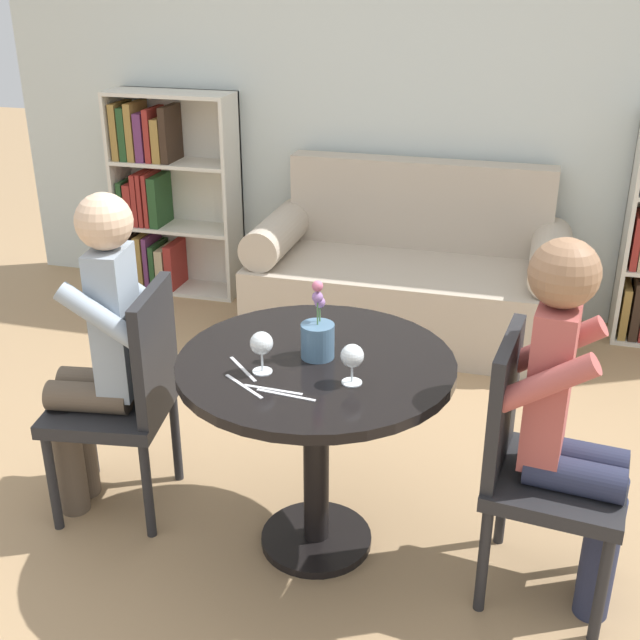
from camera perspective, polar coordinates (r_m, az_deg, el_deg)
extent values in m
plane|color=tan|center=(3.03, -0.26, -15.46)|extent=(16.00, 16.00, 0.00)
cube|color=silver|center=(4.67, 7.86, 16.76)|extent=(5.20, 0.05, 2.70)
cylinder|color=black|center=(2.63, -0.29, -3.17)|extent=(0.92, 0.92, 0.03)
cylinder|color=black|center=(2.81, -0.28, -9.65)|extent=(0.09, 0.09, 0.68)
cylinder|color=black|center=(3.02, -0.26, -15.24)|extent=(0.40, 0.40, 0.03)
cube|color=#B7A893|center=(4.50, 6.18, 1.50)|extent=(1.71, 0.80, 0.42)
cube|color=#B7A893|center=(4.65, 7.11, 8.20)|extent=(1.49, 0.16, 0.50)
cylinder|color=#B7A893|center=(4.56, -2.97, 6.19)|extent=(0.22, 0.72, 0.22)
cylinder|color=#B7A893|center=(4.34, 16.13, 4.34)|extent=(0.22, 0.72, 0.22)
cube|color=silver|center=(5.18, -9.57, 9.12)|extent=(0.77, 0.02, 1.24)
cube|color=silver|center=(5.23, -13.91, 8.91)|extent=(0.02, 0.28, 1.24)
cube|color=silver|center=(4.92, -6.20, 8.52)|extent=(0.02, 0.28, 1.24)
cube|color=silver|center=(5.25, -9.69, 2.33)|extent=(0.72, 0.28, 0.02)
cube|color=silver|center=(5.12, -10.01, 6.55)|extent=(0.72, 0.28, 0.02)
cube|color=silver|center=(5.02, -10.34, 10.97)|extent=(0.72, 0.28, 0.02)
cube|color=silver|center=(4.94, -10.70, 15.55)|extent=(0.72, 0.28, 0.02)
cube|color=#332319|center=(5.33, -13.06, 4.36)|extent=(0.04, 0.23, 0.32)
cube|color=navy|center=(5.32, -12.66, 4.03)|extent=(0.03, 0.23, 0.27)
cube|color=olive|center=(5.29, -12.28, 4.32)|extent=(0.05, 0.23, 0.33)
cube|color=#602D5B|center=(5.27, -11.78, 4.28)|extent=(0.03, 0.23, 0.33)
cube|color=#234723|center=(5.26, -11.36, 3.98)|extent=(0.03, 0.23, 0.28)
cube|color=tan|center=(5.24, -10.85, 3.83)|extent=(0.05, 0.23, 0.26)
cube|color=maroon|center=(5.21, -10.23, 3.93)|extent=(0.05, 0.23, 0.29)
cube|color=#234723|center=(5.22, -13.47, 8.27)|extent=(0.03, 0.23, 0.27)
cube|color=maroon|center=(5.20, -12.97, 8.19)|extent=(0.05, 0.23, 0.26)
cube|color=maroon|center=(5.17, -12.55, 8.51)|extent=(0.03, 0.23, 0.32)
cube|color=maroon|center=(5.15, -12.18, 8.52)|extent=(0.03, 0.23, 0.33)
cube|color=maroon|center=(5.13, -11.79, 8.49)|extent=(0.03, 0.23, 0.33)
cube|color=#234723|center=(5.12, -11.30, 8.38)|extent=(0.05, 0.23, 0.31)
cube|color=olive|center=(5.12, -13.90, 12.97)|extent=(0.04, 0.23, 0.33)
cube|color=#234723|center=(5.10, -13.36, 12.87)|extent=(0.04, 0.23, 0.31)
cube|color=olive|center=(5.07, -12.88, 13.01)|extent=(0.04, 0.23, 0.34)
cube|color=#602D5B|center=(5.05, -12.25, 12.70)|extent=(0.05, 0.23, 0.29)
cube|color=maroon|center=(5.02, -11.68, 12.84)|extent=(0.04, 0.23, 0.31)
cube|color=olive|center=(5.01, -11.10, 12.53)|extent=(0.05, 0.23, 0.26)
cube|color=#332319|center=(4.98, -10.57, 12.92)|extent=(0.04, 0.23, 0.33)
cube|color=silver|center=(4.62, 21.03, 6.00)|extent=(0.02, 0.28, 1.24)
cube|color=olive|center=(4.76, 20.79, 0.76)|extent=(0.04, 0.23, 0.29)
cube|color=#332319|center=(4.76, 21.50, 0.91)|extent=(0.05, 0.23, 0.33)
cube|color=maroon|center=(4.63, 21.49, 5.36)|extent=(0.04, 0.23, 0.29)
cylinder|color=#232326|center=(3.40, -16.04, -7.57)|extent=(0.04, 0.04, 0.40)
cylinder|color=#232326|center=(3.13, -18.49, -10.91)|extent=(0.04, 0.04, 0.40)
cylinder|color=#232326|center=(3.28, -10.22, -8.15)|extent=(0.04, 0.04, 0.40)
cylinder|color=#232326|center=(3.00, -12.17, -11.72)|extent=(0.04, 0.04, 0.40)
cube|color=#232326|center=(3.08, -14.66, -6.02)|extent=(0.48, 0.48, 0.05)
cube|color=#232326|center=(2.90, -11.67, -2.06)|extent=(0.10, 0.38, 0.45)
cylinder|color=#232326|center=(2.69, 19.38, -17.63)|extent=(0.04, 0.04, 0.40)
cylinder|color=#232326|center=(2.97, 19.85, -13.21)|extent=(0.04, 0.04, 0.40)
cylinder|color=#232326|center=(2.70, 11.54, -16.36)|extent=(0.04, 0.04, 0.40)
cylinder|color=#232326|center=(2.98, 12.90, -12.10)|extent=(0.04, 0.04, 0.40)
cube|color=#232326|center=(2.69, 16.47, -10.99)|extent=(0.46, 0.46, 0.05)
cube|color=#232326|center=(2.58, 12.93, -5.72)|extent=(0.08, 0.38, 0.45)
cylinder|color=brown|center=(3.27, -16.66, -8.41)|extent=(0.11, 0.11, 0.45)
cylinder|color=brown|center=(3.19, -17.41, -9.44)|extent=(0.11, 0.11, 0.45)
cylinder|color=brown|center=(3.10, -15.38, -4.33)|extent=(0.31, 0.15, 0.11)
cylinder|color=brown|center=(3.01, -16.13, -5.31)|extent=(0.31, 0.15, 0.11)
cube|color=#93A3B2|center=(2.89, -14.34, -0.18)|extent=(0.15, 0.22, 0.54)
cylinder|color=#93A3B2|center=(2.98, -13.62, 2.37)|extent=(0.29, 0.11, 0.23)
cylinder|color=#93A3B2|center=(2.75, -15.48, 0.28)|extent=(0.29, 0.11, 0.23)
sphere|color=beige|center=(2.77, -15.12, 6.78)|extent=(0.19, 0.19, 0.19)
cylinder|color=#282D47|center=(2.76, 19.23, -15.63)|extent=(0.11, 0.11, 0.45)
cylinder|color=#282D47|center=(2.85, 19.39, -14.27)|extent=(0.11, 0.11, 0.45)
cylinder|color=#282D47|center=(2.60, 17.62, -10.56)|extent=(0.31, 0.14, 0.11)
cylinder|color=#282D47|center=(2.69, 17.85, -9.29)|extent=(0.31, 0.14, 0.11)
cube|color=#B2514C|center=(2.52, 16.01, -4.51)|extent=(0.14, 0.21, 0.52)
cylinder|color=#B2514C|center=(2.36, 15.82, -4.35)|extent=(0.29, 0.10, 0.23)
cylinder|color=#B2514C|center=(2.60, 16.56, -1.69)|extent=(0.29, 0.10, 0.23)
sphere|color=#936B4C|center=(2.37, 16.99, 3.20)|extent=(0.21, 0.21, 0.21)
cylinder|color=white|center=(2.55, -4.12, -3.66)|extent=(0.06, 0.06, 0.00)
cylinder|color=white|center=(2.53, -4.14, -2.94)|extent=(0.01, 0.01, 0.07)
sphere|color=white|center=(2.50, -4.18, -1.65)|extent=(0.07, 0.07, 0.07)
sphere|color=#E58E75|center=(2.51, -4.18, -1.84)|extent=(0.05, 0.05, 0.05)
cylinder|color=white|center=(2.48, 2.27, -4.45)|extent=(0.06, 0.06, 0.00)
cylinder|color=white|center=(2.46, 2.29, -3.78)|extent=(0.01, 0.01, 0.06)
sphere|color=white|center=(2.44, 2.31, -2.55)|extent=(0.07, 0.07, 0.07)
cylinder|color=slate|center=(2.61, -0.15, -1.49)|extent=(0.11, 0.11, 0.12)
cylinder|color=#4C7A42|center=(2.56, -0.19, 1.04)|extent=(0.01, 0.00, 0.13)
sphere|color=#D16684|center=(2.53, -0.19, 2.43)|extent=(0.04, 0.04, 0.04)
cylinder|color=#4C7A42|center=(2.60, -0.01, 0.59)|extent=(0.01, 0.01, 0.07)
sphere|color=#9E70B2|center=(2.58, -0.01, 1.26)|extent=(0.04, 0.04, 0.04)
cylinder|color=#4C7A42|center=(2.57, -0.22, 0.66)|extent=(0.01, 0.00, 0.10)
sphere|color=#9E70B2|center=(2.55, -0.22, 1.65)|extent=(0.04, 0.04, 0.04)
cube|color=silver|center=(2.41, -2.44, -5.35)|extent=(0.19, 0.03, 0.00)
cube|color=silver|center=(2.57, -5.51, -3.49)|extent=(0.14, 0.14, 0.00)
cube|color=silver|center=(2.47, -5.44, -4.71)|extent=(0.16, 0.12, 0.00)
cube|color=silver|center=(2.44, -3.37, -4.97)|extent=(0.19, 0.02, 0.00)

